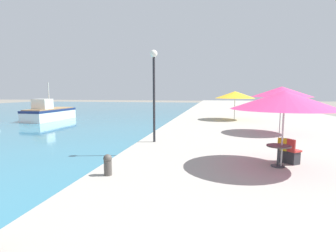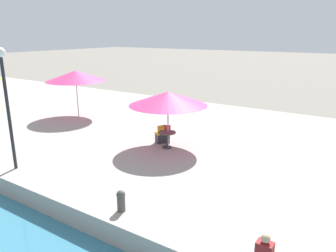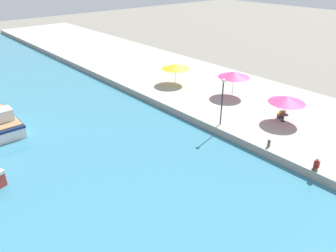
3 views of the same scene
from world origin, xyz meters
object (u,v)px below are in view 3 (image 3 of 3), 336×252
(mooring_bollard, at_px, (269,143))
(lamppost, at_px, (223,94))
(cafe_umbrella_white, at_px, (234,74))
(fishing_boat_mid, at_px, (1,121))
(cafe_chair_right, at_px, (280,115))
(cafe_umbrella_pink, at_px, (287,100))
(cafe_umbrella_striped, at_px, (175,66))
(person_at_quay, at_px, (316,165))
(cafe_table, at_px, (284,116))
(cafe_chair_left, at_px, (283,115))

(mooring_bollard, relative_size, lamppost, 0.14)
(cafe_umbrella_white, relative_size, lamppost, 0.79)
(fishing_boat_mid, distance_m, cafe_chair_right, 27.40)
(cafe_umbrella_pink, distance_m, cafe_umbrella_white, 7.97)
(cafe_umbrella_pink, distance_m, cafe_chair_right, 2.05)
(cafe_umbrella_striped, bearing_deg, person_at_quay, -103.46)
(lamppost, bearing_deg, mooring_bollard, -91.53)
(cafe_umbrella_white, height_order, cafe_table, cafe_umbrella_white)
(fishing_boat_mid, relative_size, cafe_umbrella_white, 1.94)
(person_at_quay, bearing_deg, mooring_bollard, 86.26)
(cafe_umbrella_white, distance_m, lamppost, 8.15)
(cafe_umbrella_pink, height_order, cafe_chair_left, cafe_umbrella_pink)
(mooring_bollard, bearing_deg, cafe_umbrella_white, 53.83)
(fishing_boat_mid, distance_m, cafe_umbrella_pink, 27.68)
(cafe_umbrella_white, xyz_separation_m, cafe_chair_right, (-1.43, -7.17, -2.21))
(cafe_umbrella_white, relative_size, cafe_chair_right, 3.95)
(mooring_bollard, bearing_deg, cafe_chair_left, 21.69)
(cafe_umbrella_white, height_order, cafe_umbrella_striped, cafe_umbrella_white)
(cafe_umbrella_white, height_order, lamppost, lamppost)
(fishing_boat_mid, bearing_deg, mooring_bollard, -51.14)
(cafe_umbrella_pink, relative_size, cafe_umbrella_striped, 0.98)
(cafe_table, relative_size, mooring_bollard, 1.22)
(fishing_boat_mid, height_order, mooring_bollard, fishing_boat_mid)
(fishing_boat_mid, relative_size, cafe_chair_right, 7.68)
(cafe_umbrella_striped, bearing_deg, lamppost, -111.93)
(fishing_boat_mid, height_order, lamppost, lamppost)
(cafe_umbrella_pink, relative_size, cafe_table, 4.35)
(cafe_chair_left, distance_m, cafe_chair_right, 0.30)
(cafe_table, xyz_separation_m, mooring_bollard, (-5.32, -1.91, -0.18))
(cafe_chair_left, height_order, mooring_bollard, cafe_chair_left)
(cafe_chair_left, bearing_deg, lamppost, -155.79)
(cafe_umbrella_white, distance_m, cafe_umbrella_striped, 7.83)
(cafe_table, bearing_deg, cafe_chair_right, 60.99)
(cafe_chair_right, bearing_deg, cafe_chair_left, -11.95)
(cafe_umbrella_pink, xyz_separation_m, cafe_chair_right, (0.25, 0.62, -1.94))
(cafe_umbrella_white, height_order, cafe_chair_left, cafe_umbrella_white)
(cafe_chair_left, xyz_separation_m, cafe_chair_right, (-0.23, 0.20, 0.00))
(cafe_chair_left, height_order, lamppost, lamppost)
(person_at_quay, bearing_deg, cafe_umbrella_striped, 76.54)
(cafe_chair_right, distance_m, mooring_bollard, 6.21)
(cafe_umbrella_pink, distance_m, mooring_bollard, 6.06)
(cafe_umbrella_pink, height_order, lamppost, lamppost)
(fishing_boat_mid, height_order, cafe_chair_right, fishing_boat_mid)
(cafe_umbrella_white, relative_size, mooring_bollard, 5.50)
(cafe_chair_left, relative_size, mooring_bollard, 1.39)
(fishing_boat_mid, distance_m, mooring_bollard, 25.20)
(mooring_bollard, height_order, lamppost, lamppost)
(cafe_chair_right, bearing_deg, cafe_umbrella_white, 107.77)
(fishing_boat_mid, bearing_deg, cafe_umbrella_white, -23.36)
(fishing_boat_mid, height_order, person_at_quay, fishing_boat_mid)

